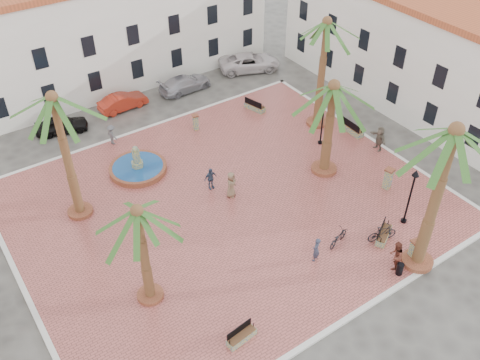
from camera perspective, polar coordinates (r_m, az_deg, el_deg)
The scene contains 36 objects.
ground at distance 34.58m, azimuth -1.37°, elevation -2.66°, with size 120.00×120.00×0.00m, color #56544F.
plaza at distance 34.53m, azimuth -1.37°, elevation -2.56°, with size 26.00×22.00×0.15m, color #B25650.
kerb_n at distance 42.37m, azimuth -9.60°, elevation 5.60°, with size 26.30×0.30×0.16m, color silver.
kerb_s at distance 28.83m, azimuth 11.11°, elevation -14.48°, with size 26.30×0.30×0.16m, color silver.
kerb_e at distance 41.53m, azimuth 13.84°, elevation 4.20°, with size 0.30×22.30×0.16m, color silver.
kerb_w at distance 31.59m, azimuth -21.90°, elevation -11.17°, with size 0.30×22.30×0.16m, color silver.
building_north at distance 47.72m, azimuth -15.23°, elevation 15.10°, with size 30.40×7.40×9.50m.
building_east at distance 45.39m, azimuth 19.19°, elevation 12.73°, with size 7.40×26.40×9.00m.
fountain at distance 37.63m, azimuth -10.84°, elevation 1.33°, with size 3.97×3.97×2.05m.
palm_nw at distance 31.02m, azimuth -19.10°, elevation 6.95°, with size 5.13×5.13×8.67m.
palm_sw at distance 25.71m, azimuth -10.75°, elevation -4.46°, with size 4.66×4.66×6.45m.
palm_s at distance 27.37m, azimuth 21.62°, elevation 3.28°, with size 5.80×5.80×9.41m.
palm_e at distance 34.48m, azimuth 9.85°, elevation 8.62°, with size 5.75×5.75×7.01m.
palm_ne at distance 39.05m, azimuth 9.15°, elevation 15.16°, with size 5.18×5.18×8.66m.
bench_s at distance 27.38m, azimuth 0.16°, elevation -16.35°, with size 1.67×0.69×0.86m.
bench_se at distance 33.10m, azimuth 15.06°, elevation -5.63°, with size 1.85×1.35×0.95m.
bench_e at distance 41.74m, azimuth 11.88°, elevation 5.32°, with size 0.66×1.99×1.04m.
bench_ne at distance 43.74m, azimuth 1.57°, elevation 7.83°, with size 1.01×1.90×0.96m.
lamppost_s at distance 32.97m, azimuth 17.90°, elevation -0.78°, with size 0.44×0.44×4.02m.
lamppost_e at distance 38.88m, azimuth 8.88°, elevation 6.99°, with size 0.41×0.41×3.77m.
bollard_se at distance 32.06m, azimuth 18.03°, elevation -7.05°, with size 0.57×0.57×1.35m.
bollard_n at distance 41.19m, azimuth -4.77°, elevation 6.20°, with size 0.54×0.54×1.27m.
bollard_e at distance 36.49m, azimuth 15.53°, elevation 0.18°, with size 0.66×0.66×1.55m.
litter_bin at distance 31.22m, azimuth 16.68°, elevation -9.08°, with size 0.39×0.39×0.75m, color black.
cyclist_a at distance 30.64m, azimuth 8.12°, elevation -7.35°, with size 0.60×0.39×1.63m, color #30364A.
bicycle_a at distance 32.04m, azimuth 10.43°, elevation -6.04°, with size 0.61×1.75×0.92m, color black.
cyclist_b at distance 31.08m, azimuth 16.27°, elevation -7.75°, with size 0.91×0.71×1.87m, color brown.
bicycle_b at distance 32.74m, azimuth 14.93°, elevation -5.50°, with size 0.52×1.85×1.11m, color black.
pedestrian_fountain_a at distance 34.44m, azimuth -0.95°, elevation -0.50°, with size 0.91×0.59×1.86m, color #7B6349.
pedestrian_fountain_b at distance 35.20m, azimuth -3.17°, elevation 0.17°, with size 0.94×0.39×1.60m, color #384862.
pedestrian_north at distance 40.46m, azimuth -13.50°, elevation 4.73°, with size 1.02×0.59×1.58m, color #57585C.
pedestrian_east at distance 39.97m, azimuth 14.64°, elevation 4.33°, with size 1.75×0.56×1.89m, color #695F50.
car_black at distance 43.22m, azimuth -18.53°, elevation 5.64°, with size 1.57×3.90×1.33m, color black.
car_red at distance 44.95m, azimuth -12.39°, elevation 8.17°, with size 1.41×4.03×1.33m, color #B22A18.
car_silver at distance 46.80m, azimuth -5.89°, elevation 10.20°, with size 1.91×4.69×1.36m, color #AFADB6.
car_white at distance 49.98m, azimuth 1.03°, elevation 12.46°, with size 2.55×5.54×1.54m, color silver.
Camera 1 is at (-13.97, -21.91, 22.82)m, focal length 40.00 mm.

